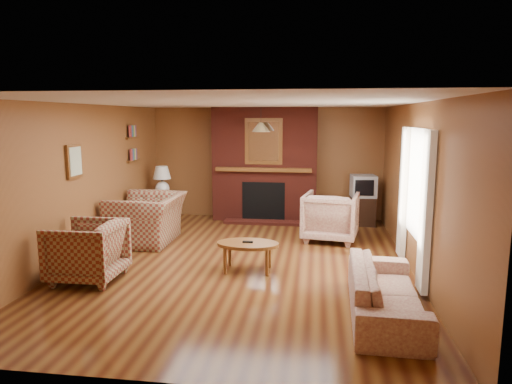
# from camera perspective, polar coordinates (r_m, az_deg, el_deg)

# --- Properties ---
(floor) EXTENTS (6.50, 6.50, 0.00)m
(floor) POSITION_cam_1_polar(r_m,az_deg,el_deg) (7.07, -1.77, -8.77)
(floor) COLOR #451F0E
(floor) RESTS_ON ground
(ceiling) EXTENTS (6.50, 6.50, 0.00)m
(ceiling) POSITION_cam_1_polar(r_m,az_deg,el_deg) (6.72, -1.87, 11.07)
(ceiling) COLOR silver
(ceiling) RESTS_ON wall_back
(wall_back) EXTENTS (6.50, 0.00, 6.50)m
(wall_back) POSITION_cam_1_polar(r_m,az_deg,el_deg) (9.98, 1.29, 3.62)
(wall_back) COLOR brown
(wall_back) RESTS_ON floor
(wall_front) EXTENTS (6.50, 0.00, 6.50)m
(wall_front) POSITION_cam_1_polar(r_m,az_deg,el_deg) (3.69, -10.30, -6.52)
(wall_front) COLOR brown
(wall_front) RESTS_ON floor
(wall_left) EXTENTS (0.00, 6.50, 6.50)m
(wall_left) POSITION_cam_1_polar(r_m,az_deg,el_deg) (7.61, -20.72, 1.21)
(wall_left) COLOR brown
(wall_left) RESTS_ON floor
(wall_right) EXTENTS (0.00, 6.50, 6.50)m
(wall_right) POSITION_cam_1_polar(r_m,az_deg,el_deg) (6.84, 19.32, 0.43)
(wall_right) COLOR brown
(wall_right) RESTS_ON floor
(fireplace) EXTENTS (2.20, 0.82, 2.40)m
(fireplace) POSITION_cam_1_polar(r_m,az_deg,el_deg) (9.72, 1.11, 3.36)
(fireplace) COLOR #5B1C13
(fireplace) RESTS_ON floor
(window_right) EXTENTS (0.10, 1.85, 2.00)m
(window_right) POSITION_cam_1_polar(r_m,az_deg,el_deg) (6.64, 19.22, -0.46)
(window_right) COLOR silver
(window_right) RESTS_ON wall_right
(bookshelf) EXTENTS (0.09, 0.55, 0.71)m
(bookshelf) POSITION_cam_1_polar(r_m,az_deg,el_deg) (9.25, -14.97, 5.75)
(bookshelf) COLOR brown
(bookshelf) RESTS_ON wall_left
(botanical_print) EXTENTS (0.05, 0.40, 0.50)m
(botanical_print) POSITION_cam_1_polar(r_m,az_deg,el_deg) (7.30, -21.76, 3.59)
(botanical_print) COLOR brown
(botanical_print) RESTS_ON wall_left
(pendant_light) EXTENTS (0.36, 0.36, 0.48)m
(pendant_light) POSITION_cam_1_polar(r_m,az_deg,el_deg) (8.99, 0.62, 8.10)
(pendant_light) COLOR black
(pendant_light) RESTS_ON ceiling
(plaid_loveseat) EXTENTS (1.15, 1.31, 0.85)m
(plaid_loveseat) POSITION_cam_1_polar(r_m,az_deg,el_deg) (8.29, -13.44, -3.27)
(plaid_loveseat) COLOR maroon
(plaid_loveseat) RESTS_ON floor
(plaid_armchair) EXTENTS (0.91, 0.88, 0.82)m
(plaid_armchair) POSITION_cam_1_polar(r_m,az_deg,el_deg) (6.62, -20.37, -6.93)
(plaid_armchair) COLOR maroon
(plaid_armchair) RESTS_ON floor
(floral_sofa) EXTENTS (0.81, 1.93, 0.56)m
(floral_sofa) POSITION_cam_1_polar(r_m,az_deg,el_deg) (5.41, 15.86, -11.82)
(floral_sofa) COLOR beige
(floral_sofa) RESTS_ON floor
(floral_armchair) EXTENTS (1.07, 1.09, 0.87)m
(floral_armchair) POSITION_cam_1_polar(r_m,az_deg,el_deg) (8.30, 9.31, -3.05)
(floral_armchair) COLOR beige
(floral_armchair) RESTS_ON floor
(coffee_table) EXTENTS (0.89, 0.55, 0.44)m
(coffee_table) POSITION_cam_1_polar(r_m,az_deg,el_deg) (6.59, -1.03, -6.78)
(coffee_table) COLOR brown
(coffee_table) RESTS_ON floor
(side_table) EXTENTS (0.44, 0.44, 0.57)m
(side_table) POSITION_cam_1_polar(r_m,az_deg,el_deg) (9.82, -11.55, -2.07)
(side_table) COLOR brown
(side_table) RESTS_ON floor
(table_lamp) EXTENTS (0.37, 0.37, 0.62)m
(table_lamp) POSITION_cam_1_polar(r_m,az_deg,el_deg) (9.71, -11.67, 1.57)
(table_lamp) COLOR white
(table_lamp) RESTS_ON side_table
(tv_stand) EXTENTS (0.57, 0.52, 0.58)m
(tv_stand) POSITION_cam_1_polar(r_m,az_deg,el_deg) (9.66, 13.15, -2.28)
(tv_stand) COLOR black
(tv_stand) RESTS_ON floor
(crt_tv) EXTENTS (0.53, 0.53, 0.45)m
(crt_tv) POSITION_cam_1_polar(r_m,az_deg,el_deg) (9.56, 13.26, 0.73)
(crt_tv) COLOR #A1A3A8
(crt_tv) RESTS_ON tv_stand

